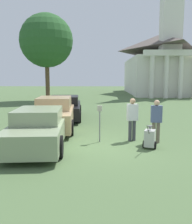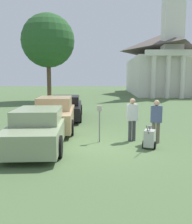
% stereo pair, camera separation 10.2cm
% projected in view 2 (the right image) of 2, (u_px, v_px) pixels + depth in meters
% --- Properties ---
extents(ground_plane, '(120.00, 120.00, 0.00)m').
position_uv_depth(ground_plane, '(104.00, 146.00, 9.38)').
color(ground_plane, '#4C663D').
extents(parked_car_sage, '(2.27, 5.22, 1.43)m').
position_uv_depth(parked_car_sage, '(39.00, 128.00, 9.45)').
color(parked_car_sage, gray).
rests_on(parked_car_sage, ground_plane).
extents(parked_car_tan, '(2.23, 5.18, 1.60)m').
position_uv_depth(parked_car_tan, '(56.00, 114.00, 12.50)').
color(parked_car_tan, tan).
rests_on(parked_car_tan, ground_plane).
extents(parked_car_black, '(2.37, 5.06, 1.42)m').
position_uv_depth(parked_car_black, '(65.00, 108.00, 15.59)').
color(parked_car_black, black).
rests_on(parked_car_black, ground_plane).
extents(parking_meter, '(0.18, 0.09, 1.47)m').
position_uv_depth(parking_meter, '(100.00, 117.00, 9.86)').
color(parking_meter, slate).
rests_on(parking_meter, ground_plane).
extents(person_worker, '(0.46, 0.32, 1.74)m').
position_uv_depth(person_worker, '(132.00, 117.00, 10.04)').
color(person_worker, '#3F3F47').
rests_on(person_worker, ground_plane).
extents(person_supervisor, '(0.43, 0.25, 1.70)m').
position_uv_depth(person_supervisor, '(156.00, 119.00, 9.71)').
color(person_supervisor, '#665B4C').
rests_on(person_supervisor, ground_plane).
extents(equipment_cart, '(0.53, 1.00, 1.00)m').
position_uv_depth(equipment_cart, '(149.00, 138.00, 9.02)').
color(equipment_cart, '#B2B2AD').
rests_on(equipment_cart, ground_plane).
extents(church, '(8.80, 18.50, 21.28)m').
position_uv_depth(church, '(160.00, 61.00, 38.13)').
color(church, silver).
rests_on(church, ground_plane).
extents(shade_tree, '(5.52, 5.52, 9.06)m').
position_uv_depth(shade_tree, '(48.00, 41.00, 25.87)').
color(shade_tree, brown).
rests_on(shade_tree, ground_plane).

